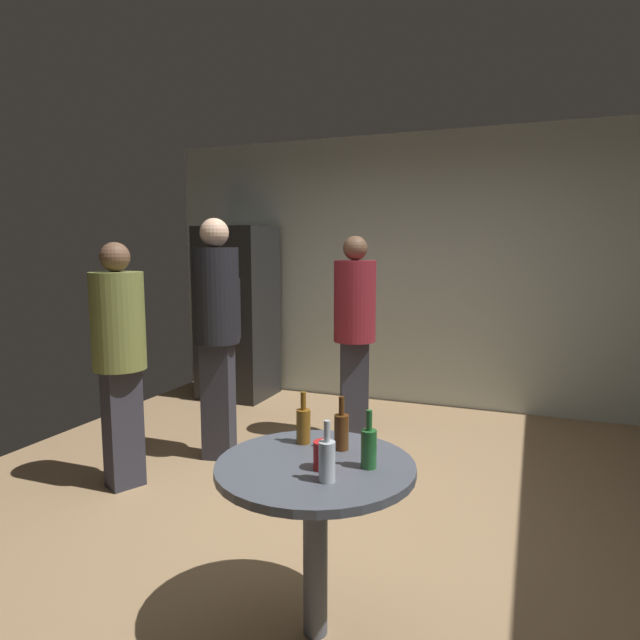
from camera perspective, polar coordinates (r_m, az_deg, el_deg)
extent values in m
cube|color=#9E7C56|center=(3.50, -0.26, -20.35)|extent=(5.20, 5.20, 0.10)
cube|color=beige|center=(5.63, 9.68, 5.01)|extent=(5.32, 0.06, 2.70)
cube|color=black|center=(5.90, -8.54, 0.75)|extent=(0.70, 0.65, 1.80)
cube|color=#262628|center=(5.49, -8.42, 1.20)|extent=(0.03, 0.03, 0.60)
cylinder|color=#4C515B|center=(2.43, -0.49, -22.99)|extent=(0.10, 0.10, 0.70)
cylinder|color=#4C515B|center=(2.27, -0.50, -14.98)|extent=(0.80, 0.80, 0.03)
cylinder|color=#8C5919|center=(2.45, -1.73, -10.95)|extent=(0.06, 0.06, 0.15)
cylinder|color=#8C5919|center=(2.42, -1.74, -8.36)|extent=(0.02, 0.02, 0.08)
cylinder|color=#593314|center=(2.38, 2.23, -11.53)|extent=(0.06, 0.06, 0.15)
cylinder|color=#593314|center=(2.34, 2.25, -8.87)|extent=(0.02, 0.02, 0.08)
cylinder|color=#26662D|center=(2.20, 5.07, -13.15)|extent=(0.06, 0.06, 0.15)
cylinder|color=#26662D|center=(2.16, 5.10, -10.30)|extent=(0.02, 0.02, 0.08)
cylinder|color=silver|center=(2.08, 0.73, -14.44)|extent=(0.06, 0.06, 0.15)
cylinder|color=silver|center=(2.04, 0.73, -11.43)|extent=(0.02, 0.02, 0.08)
cylinder|color=red|center=(2.19, 0.37, -13.82)|extent=(0.08, 0.08, 0.11)
cube|color=#2D2D38|center=(3.94, -19.70, -10.47)|extent=(0.25, 0.27, 0.80)
cylinder|color=olive|center=(3.79, -20.18, -0.10)|extent=(0.45, 0.45, 0.63)
sphere|color=brown|center=(3.76, -20.47, 6.13)|extent=(0.19, 0.19, 0.19)
cube|color=#2D2D38|center=(4.25, -10.47, -8.21)|extent=(0.25, 0.21, 0.89)
cylinder|color=black|center=(4.11, -10.73, 2.50)|extent=(0.40, 0.40, 0.70)
sphere|color=#D8AD8C|center=(4.10, -10.89, 8.86)|extent=(0.21, 0.21, 0.21)
cube|color=#2D2D38|center=(4.59, 3.55, -7.30)|extent=(0.27, 0.24, 0.83)
cylinder|color=maroon|center=(4.46, 3.62, 1.95)|extent=(0.45, 0.45, 0.66)
sphere|color=brown|center=(4.44, 3.67, 7.43)|extent=(0.20, 0.20, 0.20)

